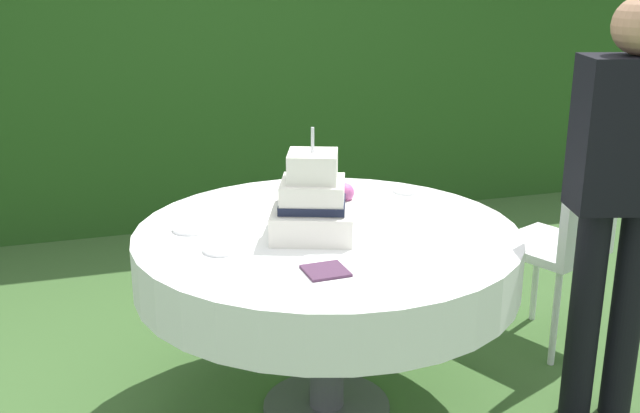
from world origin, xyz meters
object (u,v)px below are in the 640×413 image
wedding_cake (313,203)px  standing_person (621,188)px  serving_plate_near (407,191)px  napkin_stack (326,271)px  garden_chair (567,237)px  cake_table (327,257)px  serving_plate_left (192,228)px  serving_plate_far (221,250)px

wedding_cake → standing_person: standing_person is taller
serving_plate_near → napkin_stack: (-0.60, -0.75, -0.00)m
napkin_stack → garden_chair: (1.30, 0.56, -0.22)m
serving_plate_near → napkin_stack: bearing=-128.8°
cake_table → serving_plate_left: serving_plate_left is taller
garden_chair → serving_plate_left: bearing=-178.8°
serving_plate_near → serving_plate_far: 1.00m
cake_table → serving_plate_far: 0.44m
garden_chair → cake_table: bearing=-171.2°
cake_table → serving_plate_near: serving_plate_near is taller
wedding_cake → garden_chair: bearing=9.9°
cake_table → garden_chair: garden_chair is taller
standing_person → serving_plate_left: bearing=161.6°
napkin_stack → standing_person: bearing=1.9°
serving_plate_near → wedding_cake: bearing=-143.5°
serving_plate_far → napkin_stack: 0.40m
garden_chair → serving_plate_near: bearing=165.4°
serving_plate_left → standing_person: size_ratio=0.09×
garden_chair → standing_person: 0.68m
serving_plate_left → garden_chair: (1.65, 0.04, -0.22)m
serving_plate_far → cake_table: bearing=13.7°
serving_plate_near → serving_plate_left: 0.98m
wedding_cake → serving_plate_left: (-0.42, 0.18, -0.11)m
serving_plate_left → napkin_stack: serving_plate_left is taller
serving_plate_near → standing_person: standing_person is taller
serving_plate_far → standing_person: bearing=-9.8°
serving_plate_near → standing_person: size_ratio=0.07×
standing_person → serving_plate_near: bearing=126.6°
cake_table → napkin_stack: bearing=-108.2°
serving_plate_far → garden_chair: 1.62m
cake_table → serving_plate_left: 0.51m
napkin_stack → standing_person: size_ratio=0.08×
cake_table → serving_plate_left: (-0.48, 0.15, 0.11)m
serving_plate_near → serving_plate_left: size_ratio=0.79×
serving_plate_far → standing_person: standing_person is taller
serving_plate_near → garden_chair: size_ratio=0.13×
garden_chair → standing_person: size_ratio=0.56×
serving_plate_near → standing_person: (0.53, -0.71, 0.17)m
serving_plate_near → napkin_stack: 0.96m
serving_plate_far → serving_plate_near: bearing=27.6°
serving_plate_left → garden_chair: 1.66m
napkin_stack → garden_chair: 1.43m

